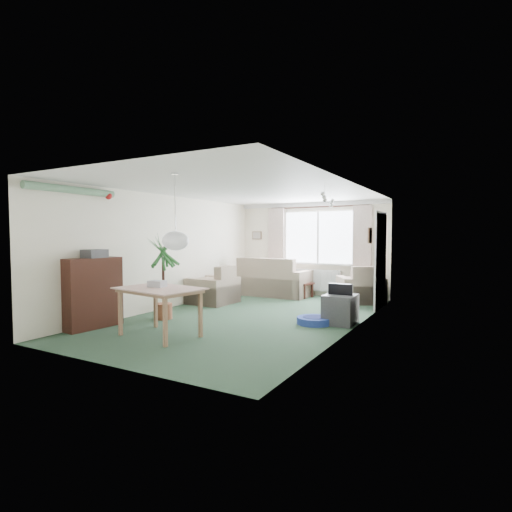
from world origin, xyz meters
The scene contains 25 objects.
ground centered at (0.00, 0.00, 0.00)m, with size 6.50×6.50×0.00m, color #294532.
window centered at (0.20, 3.23, 1.50)m, with size 1.80×0.03×1.30m, color white.
curtain_rod centered at (0.20, 3.15, 2.27)m, with size 2.60×0.03×0.03m, color black.
curtain_left centered at (-0.95, 3.13, 1.27)m, with size 0.45×0.08×2.00m, color beige.
curtain_right centered at (1.35, 3.13, 1.27)m, with size 0.45×0.08×2.00m, color beige.
radiator centered at (0.20, 3.19, 0.40)m, with size 1.20×0.10×0.55m, color white.
doorway centered at (1.99, 2.20, 1.00)m, with size 0.03×0.95×2.00m, color black.
pendant_lamp centered at (0.20, -2.30, 1.48)m, with size 0.36×0.36×0.36m, color white.
tinsel_garland centered at (-1.92, -2.30, 2.28)m, with size 1.60×1.60×0.12m, color #196626.
bauble_cluster_a centered at (1.30, 0.90, 2.22)m, with size 0.20×0.20×0.20m, color silver.
bauble_cluster_b centered at (1.60, -0.30, 2.22)m, with size 0.20×0.20×0.20m, color silver.
wall_picture_back centered at (-1.60, 3.23, 1.55)m, with size 0.28×0.03×0.22m, color brown.
wall_picture_right centered at (1.98, 1.20, 1.55)m, with size 0.03×0.24×0.30m, color brown.
sofa centered at (-0.86, 2.75, 0.49)m, with size 1.95×1.03×0.98m, color beige.
armchair_corner centered at (1.42, 2.73, 0.43)m, with size 0.96×0.91×0.86m, color #C4B694.
armchair_left centered at (-1.50, 0.96, 0.43)m, with size 0.96×0.91×0.86m, color #C7B496.
coffee_table centered at (-0.22, 2.75, 0.19)m, with size 0.84×0.47×0.38m, color black.
photo_frame centered at (-0.18, 2.79, 0.46)m, with size 0.12×0.02×0.16m, color brown.
bookshelf centered at (-1.84, -2.02, 0.59)m, with size 0.32×0.96×1.18m, color black.
hifi_box centered at (-1.81, -1.99, 1.25)m, with size 0.28×0.35×0.14m, color #3E3E43.
houseplant centered at (-1.30, -0.90, 0.78)m, with size 0.67×0.67×1.56m, color #1D552D.
dining_table centered at (-0.47, -1.89, 0.36)m, with size 1.17×0.78×0.73m, color #9A8553.
gift_box centered at (-0.57, -1.83, 0.79)m, with size 0.25×0.18×0.12m, color silver.
tv_cube centered at (1.70, 0.28, 0.26)m, with size 0.52×0.57×0.52m, color #303034.
pet_bed centered at (1.30, 0.06, 0.06)m, with size 0.61×0.61×0.12m, color navy.
Camera 1 is at (3.77, -6.48, 1.56)m, focal length 28.00 mm.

